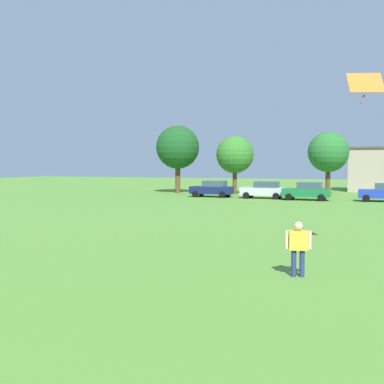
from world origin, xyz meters
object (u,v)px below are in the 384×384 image
at_px(tree_left, 235,155).
at_px(tree_center, 328,152).
at_px(kite, 365,84).
at_px(adult_bystander, 298,244).
at_px(parked_car_navy_0, 212,189).
at_px(parked_car_green_2, 307,191).
at_px(tree_far_left, 178,148).
at_px(parked_car_silver_1, 264,190).

relative_size(tree_left, tree_center, 0.94).
relative_size(kite, tree_left, 0.20).
xyz_separation_m(adult_bystander, tree_center, (-3.22, 40.12, 3.72)).
xyz_separation_m(adult_bystander, parked_car_navy_0, (-13.84, 31.86, -0.11)).
bearing_deg(tree_center, adult_bystander, -85.41).
bearing_deg(parked_car_green_2, adult_bystander, 97.64).
relative_size(parked_car_green_2, tree_center, 0.62).
xyz_separation_m(tree_far_left, tree_left, (6.86, 0.36, -0.90)).
height_order(adult_bystander, kite, kite).
bearing_deg(parked_car_green_2, kite, 102.09).
height_order(parked_car_navy_0, tree_center, tree_center).
xyz_separation_m(tree_far_left, tree_center, (16.76, 3.03, -0.63)).
bearing_deg(adult_bystander, parked_car_navy_0, -81.48).
bearing_deg(tree_far_left, parked_car_navy_0, -40.39).
xyz_separation_m(parked_car_navy_0, tree_far_left, (-6.14, 5.22, 4.47)).
xyz_separation_m(kite, tree_center, (-4.86, 36.18, -1.44)).
bearing_deg(tree_center, parked_car_silver_1, -121.49).
height_order(adult_bystander, tree_center, tree_center).
height_order(adult_bystander, parked_car_green_2, parked_car_green_2).
xyz_separation_m(parked_car_navy_0, tree_left, (0.73, 5.58, 3.57)).
relative_size(parked_car_silver_1, tree_center, 0.62).
xyz_separation_m(kite, parked_car_green_2, (-5.79, 27.05, -5.28)).
relative_size(parked_car_navy_0, tree_center, 0.62).
bearing_deg(adult_bystander, parked_car_silver_1, -90.09).
height_order(tree_far_left, tree_center, tree_far_left).
relative_size(parked_car_navy_0, parked_car_green_2, 1.00).
height_order(adult_bystander, tree_far_left, tree_far_left).
height_order(adult_bystander, tree_left, tree_left).
bearing_deg(parked_car_navy_0, parked_car_silver_1, 177.78).
xyz_separation_m(parked_car_navy_0, tree_center, (10.62, 8.26, 3.84)).
xyz_separation_m(parked_car_silver_1, parked_car_green_2, (4.25, -0.66, 0.00)).
height_order(kite, parked_car_silver_1, kite).
xyz_separation_m(parked_car_green_2, tree_left, (-8.96, 6.45, 3.57)).
height_order(parked_car_navy_0, tree_far_left, tree_far_left).
relative_size(kite, parked_car_navy_0, 0.31).
relative_size(adult_bystander, parked_car_green_2, 0.38).
distance_m(kite, parked_car_green_2, 28.17).
height_order(parked_car_silver_1, tree_left, tree_left).
height_order(parked_car_navy_0, parked_car_green_2, same).
bearing_deg(tree_left, tree_far_left, -176.98).
bearing_deg(tree_far_left, adult_bystander, -61.68).
bearing_deg(parked_car_navy_0, tree_far_left, -40.39).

